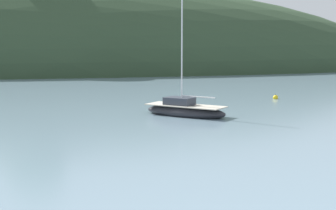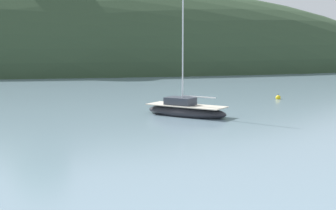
# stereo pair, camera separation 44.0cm
# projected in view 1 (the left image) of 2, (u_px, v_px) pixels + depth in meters

# --- Properties ---
(sailboat_cream_ketch) EXTENTS (5.74, 5.31, 7.91)m
(sailboat_cream_ketch) POSITION_uv_depth(u_px,v_px,m) (185.00, 110.00, 33.30)
(sailboat_cream_ketch) COLOR #232328
(sailboat_cream_ketch) RESTS_ON ground
(mooring_buoy_inner) EXTENTS (0.44, 0.44, 0.54)m
(mooring_buoy_inner) POSITION_uv_depth(u_px,v_px,m) (275.00, 98.00, 42.80)
(mooring_buoy_inner) COLOR yellow
(mooring_buoy_inner) RESTS_ON ground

